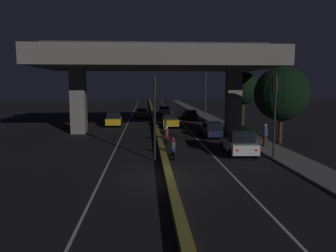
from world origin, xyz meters
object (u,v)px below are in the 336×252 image
car_taxi_yellow_third (170,121)px  motorcycle_blue_filtering_near (173,150)px  motorcycle_red_filtering_mid (167,136)px  pedestrian_on_sidewalk (265,135)px  car_taxi_yellow_lead_oncoming (114,119)px  traffic_light_left_of_median (155,104)px  car_black_fourth (190,115)px  car_dark_blue_second (213,129)px  car_silver_fifth (164,110)px  car_white_lead (239,141)px  motorcycle_white_filtering_far (166,128)px  traffic_light_right_of_median (275,102)px  street_lamp (203,85)px  car_grey_second_oncoming (142,113)px

car_taxi_yellow_third → motorcycle_blue_filtering_near: size_ratio=2.42×
car_taxi_yellow_third → motorcycle_red_filtering_mid: bearing=175.7°
car_taxi_yellow_third → pedestrian_on_sidewalk: (6.60, -13.59, 0.24)m
car_taxi_yellow_lead_oncoming → motorcycle_blue_filtering_near: bearing=15.2°
traffic_light_left_of_median → car_black_fourth: (5.93, 26.58, -3.06)m
car_dark_blue_second → car_silver_fifth: car_silver_fifth is taller
traffic_light_left_of_median → car_silver_fifth: (2.58, 34.81, -3.02)m
car_white_lead → car_black_fourth: size_ratio=1.01×
car_black_fourth → motorcycle_white_filtering_far: (-4.46, -13.96, -0.12)m
car_dark_blue_second → traffic_light_left_of_median: bearing=148.6°
car_dark_blue_second → car_black_fourth: bearing=-0.7°
car_white_lead → car_silver_fifth: bearing=8.2°
pedestrian_on_sidewalk → car_dark_blue_second: bearing=117.4°
motorcycle_blue_filtering_near → pedestrian_on_sidewalk: 8.35m
traffic_light_right_of_median → motorcycle_blue_filtering_near: bearing=174.1°
street_lamp → car_white_lead: 27.42m
traffic_light_right_of_median → car_white_lead: 3.84m
car_white_lead → motorcycle_red_filtering_mid: 6.97m
motorcycle_blue_filtering_near → car_dark_blue_second: bearing=-28.8°
street_lamp → car_grey_second_oncoming: (-9.42, 1.25, -4.28)m
motorcycle_blue_filtering_near → motorcycle_red_filtering_mid: 5.99m
car_taxi_yellow_third → car_silver_fifth: 17.20m
traffic_light_left_of_median → car_taxi_yellow_third: traffic_light_left_of_median is taller
car_grey_second_oncoming → car_white_lead: bearing=11.7°
car_dark_blue_second → car_grey_second_oncoming: bearing=18.9°
car_silver_fifth → pedestrian_on_sidewalk: pedestrian_on_sidewalk is taller
car_white_lead → motorcycle_red_filtering_mid: car_white_lead is taller
pedestrian_on_sidewalk → car_grey_second_oncoming: bearing=111.3°
traffic_light_right_of_median → car_white_lead: traffic_light_right_of_median is taller
motorcycle_red_filtering_mid → car_grey_second_oncoming: bearing=7.2°
traffic_light_left_of_median → street_lamp: size_ratio=0.66×
traffic_light_left_of_median → car_white_lead: size_ratio=1.26×
motorcycle_blue_filtering_near → car_black_fourth: bearing=-12.3°
car_grey_second_oncoming → motorcycle_white_filtering_far: (2.67, -17.41, -0.17)m
car_dark_blue_second → car_taxi_yellow_lead_oncoming: (-10.40, 9.15, 0.14)m
car_white_lead → car_taxi_yellow_third: bearing=15.5°
car_taxi_yellow_lead_oncoming → motorcycle_red_filtering_mid: size_ratio=2.20×
car_silver_fifth → motorcycle_red_filtering_mid: (-1.36, -28.13, -0.13)m
traffic_light_right_of_median → motorcycle_white_filtering_far: 14.58m
car_grey_second_oncoming → motorcycle_red_filtering_mid: size_ratio=2.66×
street_lamp → car_taxi_yellow_lead_oncoming: (-12.71, -9.75, -4.17)m
car_black_fourth → car_taxi_yellow_lead_oncoming: (-10.43, -7.55, 0.16)m
traffic_light_left_of_median → car_dark_blue_second: 11.90m
motorcycle_blue_filtering_near → motorcycle_red_filtering_mid: motorcycle_red_filtering_mid is taller
motorcycle_blue_filtering_near → pedestrian_on_sidewalk: pedestrian_on_sidewalk is taller
car_black_fourth → motorcycle_white_filtering_far: size_ratio=2.32×
traffic_light_left_of_median → car_white_lead: (6.12, 1.74, -2.78)m
traffic_light_left_of_median → pedestrian_on_sidewalk: traffic_light_left_of_median is taller
motorcycle_blue_filtering_near → street_lamp: bearing=-16.0°
traffic_light_left_of_median → traffic_light_right_of_median: traffic_light_right_of_median is taller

